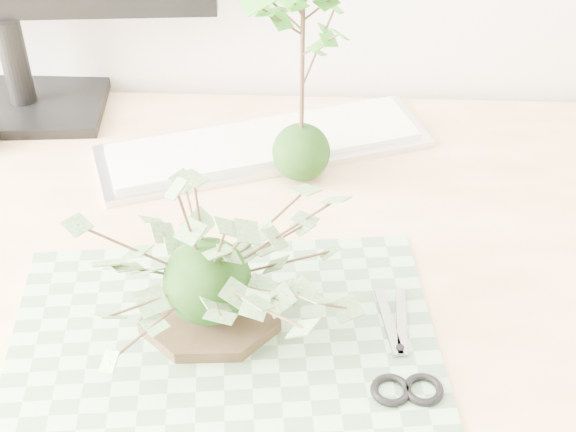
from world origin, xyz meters
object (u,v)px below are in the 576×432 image
object	(u,v)px
desk	(298,284)
keyboard	(264,145)
maple_kokedama	(303,20)
ivy_kokedama	(205,249)

from	to	relation	value
desk	keyboard	bearing A→B (deg)	106.68
desk	maple_kokedama	xyz separation A→B (m)	(-0.00, 0.13, 0.32)
maple_kokedama	desk	bearing A→B (deg)	-89.32
maple_kokedama	keyboard	size ratio (longest dim) A/B	0.67
desk	maple_kokedama	world-z (taller)	maple_kokedama
ivy_kokedama	maple_kokedama	size ratio (longest dim) A/B	0.95
desk	keyboard	world-z (taller)	keyboard
desk	ivy_kokedama	bearing A→B (deg)	-119.58
ivy_kokedama	maple_kokedama	bearing A→B (deg)	72.56
desk	ivy_kokedama	world-z (taller)	ivy_kokedama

